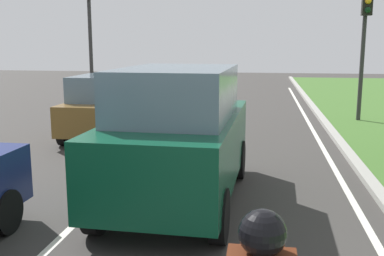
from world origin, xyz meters
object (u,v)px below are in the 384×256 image
at_px(car_suv_ahead, 179,135).
at_px(traffic_light_near_right, 365,28).
at_px(car_hatchback_far, 106,107).
at_px(traffic_light_overhead_left, 88,16).

height_order(car_suv_ahead, traffic_light_near_right, traffic_light_near_right).
relative_size(car_hatchback_far, traffic_light_near_right, 0.81).
xyz_separation_m(car_suv_ahead, traffic_light_near_right, (4.63, 8.73, 1.99)).
bearing_deg(traffic_light_overhead_left, traffic_light_near_right, -4.29).
distance_m(car_hatchback_far, traffic_light_near_right, 8.81).
bearing_deg(traffic_light_overhead_left, car_hatchback_far, -64.14).
height_order(car_hatchback_far, traffic_light_near_right, traffic_light_near_right).
distance_m(car_hatchback_far, traffic_light_overhead_left, 5.70).
relative_size(car_suv_ahead, traffic_light_near_right, 0.99).
bearing_deg(car_hatchback_far, traffic_light_overhead_left, 115.72).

